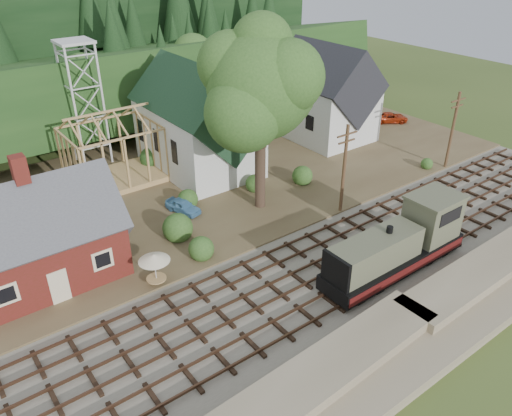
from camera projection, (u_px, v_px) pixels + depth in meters
ground at (322, 271)px, 35.64m from camera, size 140.00×140.00×0.00m
embankment at (421, 340)px, 29.72m from camera, size 64.00×5.00×1.60m
railroad_bed at (322, 271)px, 35.60m from camera, size 64.00×11.00×0.16m
village_flat at (193, 181)px, 48.12m from camera, size 64.00×26.00×0.30m
hillside at (99, 117)px, 64.92m from camera, size 70.00×28.96×12.74m
ridge at (59, 89)px, 76.07m from camera, size 80.00×20.00×12.00m
depot at (37, 240)px, 33.36m from camera, size 10.80×7.41×9.00m
church at (199, 122)px, 47.87m from camera, size 8.40×15.17×13.00m
farmhouse at (325, 97)px, 55.92m from camera, size 8.40×10.80×10.60m
timber_frame at (113, 152)px, 46.24m from camera, size 8.20×6.20×6.99m
lattice_tower at (78, 66)px, 47.10m from camera, size 3.20×3.20×12.12m
big_tree at (262, 93)px, 38.80m from camera, size 10.90×8.40×14.70m
telegraph_pole_near at (344, 168)px, 40.85m from camera, size 2.20×0.28×8.00m
telegraph_pole_far at (453, 130)px, 48.70m from camera, size 2.20×0.28×8.00m
locomotive at (400, 245)px, 34.82m from camera, size 11.96×2.99×4.78m
car_blue at (183, 206)px, 42.24m from camera, size 2.25×3.60×1.14m
car_red at (391, 118)px, 61.92m from camera, size 4.60×3.99×1.18m
patio_set at (154, 259)px, 32.97m from camera, size 2.13×2.13×2.37m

